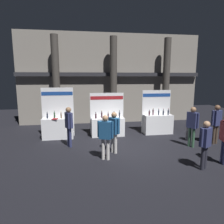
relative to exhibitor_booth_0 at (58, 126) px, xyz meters
name	(u,v)px	position (x,y,z in m)	size (l,w,h in m)	color
ground_plane	(130,148)	(3.19, -2.01, -0.63)	(24.00, 24.00, 0.00)	black
hall_colonnade	(112,79)	(3.19, 3.08, 2.26)	(11.88, 1.21, 5.82)	gray
exhibitor_booth_0	(58,126)	(0.00, 0.00, 0.00)	(1.57, 0.72, 2.52)	white
exhibitor_booth_1	(108,125)	(2.52, 0.05, -0.06)	(1.78, 0.66, 2.22)	white
exhibitor_booth_2	(158,122)	(5.26, 0.08, -0.02)	(1.61, 0.66, 2.34)	white
trash_bin	(190,134)	(6.33, -1.40, -0.29)	(0.37, 0.37, 0.68)	#38383D
visitor_1	(105,133)	(2.02, -3.03, 0.40)	(0.57, 0.41, 1.69)	silver
visitor_2	(114,129)	(2.44, -2.41, 0.38)	(0.44, 0.48, 1.68)	silver
visitor_3	(205,141)	(5.15, -4.33, 0.35)	(0.47, 0.38, 1.65)	#23232D
visitor_4	(192,123)	(5.92, -2.23, 0.45)	(0.41, 0.50, 1.78)	#33563D
visitor_5	(216,121)	(7.20, -2.03, 0.47)	(0.56, 0.36, 1.81)	#47382D
visitor_6	(69,123)	(0.62, -1.40, 0.42)	(0.36, 0.48, 1.77)	navy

